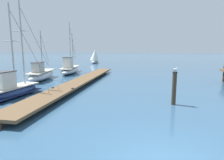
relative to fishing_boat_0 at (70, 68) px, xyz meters
name	(u,v)px	position (x,y,z in m)	size (l,w,h in m)	color
floating_dock	(82,80)	(4.20, -7.89, -0.36)	(2.42, 21.93, 0.53)	brown
fishing_boat_0	(70,68)	(0.00, 0.00, 0.00)	(2.94, 8.26, 7.17)	silver
fishing_boat_1	(41,74)	(-1.03, -6.04, -0.08)	(2.72, 6.51, 5.43)	silver
fishing_boat_2	(12,88)	(0.81, -13.47, -0.11)	(2.06, 6.82, 6.93)	navy
mooring_piling	(174,88)	(11.95, -13.77, 0.33)	(0.30, 0.30, 2.04)	#3D3023
perched_seagull	(175,69)	(11.94, -13.76, 1.46)	(0.33, 0.28, 0.26)	gold
distant_sailboat	(95,56)	(-1.18, 19.97, 1.00)	(2.76, 4.40, 3.82)	silver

